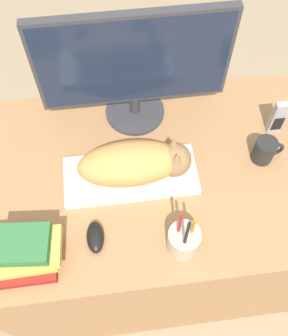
% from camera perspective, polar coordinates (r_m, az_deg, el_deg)
% --- Properties ---
extents(ground_plane, '(12.00, 12.00, 0.00)m').
position_cam_1_polar(ground_plane, '(1.92, 2.88, -22.27)').
color(ground_plane, '#998466').
extents(desk, '(1.16, 0.75, 0.77)m').
position_cam_1_polar(desk, '(1.65, 1.44, -7.34)').
color(desk, '#9E7047').
rests_on(desk, ground_plane).
extents(keyboard, '(0.43, 0.18, 0.02)m').
position_cam_1_polar(keyboard, '(1.28, -1.95, -1.11)').
color(keyboard, silver).
rests_on(keyboard, desk).
extents(cat, '(0.36, 0.15, 0.13)m').
position_cam_1_polar(cat, '(1.22, -0.84, 0.80)').
color(cat, '#D18C47').
rests_on(cat, keyboard).
extents(monitor, '(0.62, 0.21, 0.43)m').
position_cam_1_polar(monitor, '(1.27, -1.52, 14.64)').
color(monitor, '#333338').
rests_on(monitor, desk).
extents(computer_mouse, '(0.05, 0.10, 0.04)m').
position_cam_1_polar(computer_mouse, '(1.19, -7.09, -9.94)').
color(computer_mouse, black).
rests_on(computer_mouse, desk).
extents(coffee_mug, '(0.10, 0.07, 0.09)m').
position_cam_1_polar(coffee_mug, '(1.36, 17.18, 2.47)').
color(coffee_mug, black).
rests_on(coffee_mug, desk).
extents(pen_cup, '(0.10, 0.10, 0.22)m').
position_cam_1_polar(pen_cup, '(1.16, 5.78, -10.37)').
color(pen_cup, '#B2A893').
rests_on(pen_cup, desk).
extents(phone, '(0.05, 0.03, 0.14)m').
position_cam_1_polar(phone, '(1.42, 18.91, 6.94)').
color(phone, '#99999E').
rests_on(phone, desk).
extents(book_stack, '(0.22, 0.16, 0.12)m').
position_cam_1_polar(book_stack, '(1.18, -17.19, -11.51)').
color(book_stack, maroon).
rests_on(book_stack, desk).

